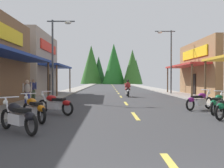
{
  "coord_description": "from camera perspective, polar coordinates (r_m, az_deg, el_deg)",
  "views": [
    {
      "loc": [
        -1.17,
        -2.19,
        1.58
      ],
      "look_at": [
        -0.59,
        34.01,
        0.91
      ],
      "focal_mm": 41.32,
      "sensor_mm": 36.0,
      "label": 1
    }
  ],
  "objects": [
    {
      "name": "pedestrian_browsing",
      "position": [
        16.27,
        -18.25,
        -1.44
      ],
      "size": [
        0.52,
        0.4,
        1.54
      ],
      "rotation": [
        0.0,
        0.0,
        5.19
      ],
      "color": "#333F8C",
      "rests_on": "ground"
    },
    {
      "name": "storefront_left_far",
      "position": [
        27.95,
        -20.93,
        4.06
      ],
      "size": [
        8.89,
        9.02,
        6.15
      ],
      "color": "gray",
      "rests_on": "ground"
    },
    {
      "name": "motorcycle_parked_left_2",
      "position": [
        11.79,
        -12.46,
        -4.26
      ],
      "size": [
        1.86,
        1.22,
        1.04
      ],
      "rotation": [
        0.0,
        0.0,
        2.58
      ],
      "color": "black",
      "rests_on": "ground"
    },
    {
      "name": "motorcycle_parked_left_1",
      "position": [
        10.07,
        -16.92,
        -5.19
      ],
      "size": [
        1.38,
        1.76,
        1.04
      ],
      "rotation": [
        0.0,
        0.0,
        2.22
      ],
      "color": "black",
      "rests_on": "ground"
    },
    {
      "name": "ground",
      "position": [
        36.42,
        0.92,
        -1.5
      ],
      "size": [
        9.86,
        98.35,
        0.1
      ],
      "primitive_type": "cube",
      "color": "#38383A"
    },
    {
      "name": "rider_cruising_lead",
      "position": [
        23.16,
        3.5,
        -1.23
      ],
      "size": [
        0.6,
        2.14,
        1.57
      ],
      "rotation": [
        0.0,
        0.0,
        1.57
      ],
      "color": "black",
      "rests_on": "ground"
    },
    {
      "name": "motorcycle_parked_left_0",
      "position": [
        8.14,
        -20.05,
        -6.68
      ],
      "size": [
        1.63,
        1.54,
        1.04
      ],
      "rotation": [
        0.0,
        0.0,
        2.39
      ],
      "color": "black",
      "rests_on": "ground"
    },
    {
      "name": "sidewalk_left",
      "position": [
        36.72,
        -8.58,
        -1.32
      ],
      "size": [
        2.27,
        98.35,
        0.12
      ],
      "primitive_type": "cube",
      "color": "gray",
      "rests_on": "ground"
    },
    {
      "name": "centerline_dashes",
      "position": [
        40.9,
        0.72,
        -1.15
      ],
      "size": [
        0.16,
        75.47,
        0.01
      ],
      "color": "#E0C64C",
      "rests_on": "ground"
    },
    {
      "name": "sidewalk_right",
      "position": [
        37.11,
        10.33,
        -1.3
      ],
      "size": [
        2.27,
        98.35,
        0.12
      ],
      "primitive_type": "cube",
      "color": "#9E9991",
      "rests_on": "ground"
    },
    {
      "name": "streetlamp_left",
      "position": [
        19.97,
        -12.12,
        7.83
      ],
      "size": [
        2.08,
        0.3,
        6.03
      ],
      "color": "#474C51",
      "rests_on": "ground"
    },
    {
      "name": "motorcycle_parked_right_3",
      "position": [
        14.05,
        18.77,
        -3.44
      ],
      "size": [
        1.84,
        1.27,
        1.04
      ],
      "rotation": [
        0.0,
        0.0,
        0.59
      ],
      "color": "black",
      "rests_on": "ground"
    },
    {
      "name": "streetlamp_right",
      "position": [
        27.22,
        12.34,
        6.67
      ],
      "size": [
        2.08,
        0.3,
        6.59
      ],
      "color": "#474C51",
      "rests_on": "ground"
    },
    {
      "name": "motorcycle_parked_right_2",
      "position": [
        12.77,
        22.3,
        -3.91
      ],
      "size": [
        1.37,
        1.77,
        1.04
      ],
      "rotation": [
        0.0,
        0.0,
        0.93
      ],
      "color": "black",
      "rests_on": "ground"
    },
    {
      "name": "treeline_backdrop",
      "position": [
        87.09,
        -0.48,
        4.03
      ],
      "size": [
        21.3,
        12.73,
        13.51
      ],
      "color": "#2E6323",
      "rests_on": "ground"
    },
    {
      "name": "pedestrian_by_shop",
      "position": [
        19.93,
        -17.03,
        -0.94
      ],
      "size": [
        0.54,
        0.38,
        1.57
      ],
      "rotation": [
        0.0,
        0.0,
        1.19
      ],
      "color": "#3F593F",
      "rests_on": "ground"
    }
  ]
}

